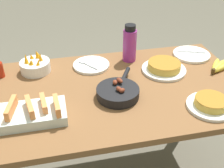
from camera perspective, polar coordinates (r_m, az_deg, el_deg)
name	(u,v)px	position (r m, az deg, el deg)	size (l,w,h in m)	color
dining_table	(112,104)	(1.58, 0.00, -4.10)	(1.49, 0.84, 0.73)	brown
banana_bunch	(219,66)	(1.81, 20.86, 3.38)	(0.18, 0.17, 0.04)	gold
melon_tray	(29,114)	(1.35, -16.49, -5.77)	(0.34, 0.18, 0.10)	silver
skillet	(118,92)	(1.45, 1.24, -1.62)	(0.23, 0.33, 0.08)	black
frittata_plate_center	(164,67)	(1.70, 10.52, 3.38)	(0.26, 0.26, 0.06)	white
frittata_plate_side	(211,104)	(1.46, 19.41, -3.80)	(0.23, 0.23, 0.06)	white
empty_plate_near_front	(91,65)	(1.73, -4.24, 3.86)	(0.22, 0.22, 0.02)	white
empty_plate_far_left	(191,54)	(1.92, 15.84, 5.81)	(0.24, 0.24, 0.02)	white
fruit_bowl_mango	(35,66)	(1.72, -15.33, 3.63)	(0.18, 0.18, 0.12)	white
water_bottle	(130,44)	(1.75, 3.61, 8.13)	(0.08, 0.08, 0.24)	#992D89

